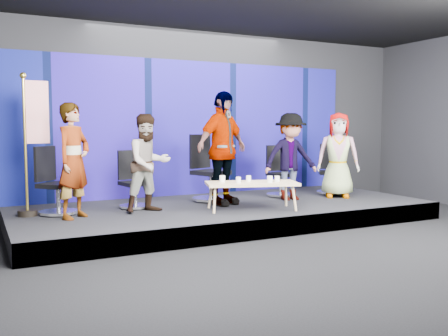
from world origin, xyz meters
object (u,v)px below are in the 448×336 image
at_px(chair_c, 208,179).
at_px(chair_d, 280,179).
at_px(panelist_a, 74,161).
at_px(mug_a, 222,179).
at_px(mug_e, 277,179).
at_px(panelist_b, 148,163).
at_px(mug_d, 270,179).
at_px(panelist_c, 222,148).
at_px(panelist_d, 290,157).
at_px(mug_c, 249,178).
at_px(panelist_e, 338,155).
at_px(mug_b, 238,180).
at_px(chair_e, 330,177).
at_px(flag_stand, 33,141).
at_px(chair_a, 55,192).
at_px(chair_b, 134,189).
at_px(coffee_table, 252,184).

height_order(chair_c, chair_d, chair_c).
height_order(panelist_a, mug_a, panelist_a).
distance_m(panelist_a, mug_e, 3.17).
height_order(panelist_b, mug_d, panelist_b).
height_order(panelist_c, mug_a, panelist_c).
bearing_deg(chair_c, panelist_d, -44.04).
height_order(panelist_b, mug_e, panelist_b).
height_order(chair_c, mug_c, chair_c).
xyz_separation_m(panelist_e, mug_c, (-2.15, -0.39, -0.30)).
height_order(panelist_b, mug_b, panelist_b).
height_order(panelist_a, panelist_d, panelist_a).
distance_m(panelist_b, panelist_d, 2.71).
height_order(panelist_b, panelist_e, panelist_e).
relative_size(chair_c, chair_e, 1.21).
xyz_separation_m(panelist_a, chair_e, (5.03, 0.45, -0.52)).
height_order(mug_b, flag_stand, flag_stand).
distance_m(chair_a, mug_c, 3.02).
xyz_separation_m(mug_a, mug_d, (0.65, -0.40, -0.00)).
bearing_deg(panelist_e, panelist_c, -149.74).
distance_m(chair_a, mug_b, 2.82).
bearing_deg(chair_c, panelist_e, -37.70).
xyz_separation_m(panelist_d, mug_e, (-0.76, -0.74, -0.29)).
relative_size(panelist_a, mug_d, 16.09).
relative_size(chair_b, mug_d, 9.04).
bearing_deg(panelist_a, coffee_table, -52.42).
relative_size(coffee_table, mug_b, 17.23).
relative_size(panelist_c, mug_e, 20.65).
bearing_deg(chair_a, coffee_table, -60.17).
distance_m(chair_a, chair_d, 4.14).
height_order(panelist_c, flag_stand, flag_stand).
height_order(panelist_c, chair_d, panelist_c).
bearing_deg(panelist_a, mug_c, -49.86).
bearing_deg(panelist_b, mug_e, -28.95).
bearing_deg(mug_a, panelist_c, 63.70).
xyz_separation_m(chair_b, coffee_table, (1.64, -1.04, 0.10)).
height_order(panelist_a, chair_c, panelist_a).
height_order(chair_e, mug_b, chair_e).
height_order(mug_c, mug_e, mug_c).
relative_size(panelist_b, flag_stand, 0.72).
relative_size(panelist_d, mug_d, 15.08).
bearing_deg(mug_e, panelist_c, 127.16).
distance_m(chair_e, flag_stand, 5.59).
bearing_deg(mug_e, chair_c, 115.61).
bearing_deg(panelist_e, chair_c, -161.54).
relative_size(mug_b, flag_stand, 0.04).
xyz_separation_m(chair_e, flag_stand, (-5.53, 0.06, 0.80)).
bearing_deg(flag_stand, mug_a, -25.51).
relative_size(mug_c, flag_stand, 0.04).
height_order(chair_c, panelist_e, panelist_e).
relative_size(panelist_a, panelist_c, 0.87).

